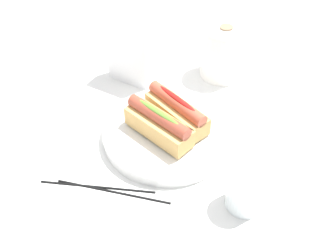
% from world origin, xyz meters
% --- Properties ---
extents(ground_plane, '(2.40, 2.40, 0.00)m').
position_xyz_m(ground_plane, '(0.00, 0.00, 0.00)').
color(ground_plane, white).
extents(serving_bowl, '(0.27, 0.27, 0.03)m').
position_xyz_m(serving_bowl, '(0.00, -0.01, 0.02)').
color(serving_bowl, white).
rests_on(serving_bowl, ground_plane).
extents(hotdog_front, '(0.15, 0.05, 0.06)m').
position_xyz_m(hotdog_front, '(-0.00, -0.04, 0.06)').
color(hotdog_front, tan).
rests_on(hotdog_front, serving_bowl).
extents(hotdog_back, '(0.16, 0.07, 0.06)m').
position_xyz_m(hotdog_back, '(0.00, 0.01, 0.06)').
color(hotdog_back, tan).
rests_on(hotdog_back, serving_bowl).
extents(water_glass, '(0.07, 0.07, 0.09)m').
position_xyz_m(water_glass, '(0.21, -0.05, 0.04)').
color(water_glass, white).
rests_on(water_glass, ground_plane).
extents(paper_towel_roll, '(0.11, 0.11, 0.13)m').
position_xyz_m(paper_towel_roll, '(-0.05, 0.25, 0.07)').
color(paper_towel_roll, white).
rests_on(paper_towel_roll, ground_plane).
extents(napkin_box, '(0.12, 0.07, 0.15)m').
position_xyz_m(napkin_box, '(-0.20, 0.08, 0.07)').
color(napkin_box, white).
rests_on(napkin_box, ground_plane).
extents(chopstick_near, '(0.20, 0.11, 0.01)m').
position_xyz_m(chopstick_near, '(0.02, -0.19, 0.00)').
color(chopstick_near, black).
rests_on(chopstick_near, ground_plane).
extents(chopstick_far, '(0.18, 0.13, 0.01)m').
position_xyz_m(chopstick_far, '(-0.01, -0.20, 0.00)').
color(chopstick_far, black).
rests_on(chopstick_far, ground_plane).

